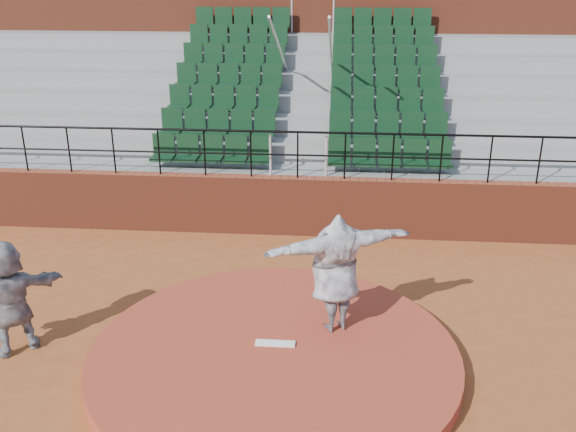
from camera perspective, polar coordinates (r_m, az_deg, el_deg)
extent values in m
plane|color=#954B21|center=(9.87, -1.22, -13.01)|extent=(90.00, 90.00, 0.00)
cylinder|color=#A23A24|center=(9.80, -1.23, -12.41)|extent=(5.50, 5.50, 0.25)
cube|color=white|center=(9.85, -1.14, -11.24)|extent=(0.60, 0.15, 0.03)
cube|color=maroon|center=(14.01, 0.84, 0.91)|extent=(24.00, 0.30, 1.30)
cylinder|color=black|center=(13.51, 0.88, 7.47)|extent=(24.00, 0.05, 0.05)
cylinder|color=black|center=(13.64, 0.87, 5.43)|extent=(24.00, 0.04, 0.04)
cylinder|color=black|center=(15.25, -22.36, 5.55)|extent=(0.04, 0.04, 1.00)
cylinder|color=black|center=(14.83, -18.89, 5.59)|extent=(0.04, 0.04, 1.00)
cylinder|color=black|center=(14.46, -15.24, 5.61)|extent=(0.04, 0.04, 1.00)
cylinder|color=black|center=(14.15, -11.40, 5.61)|extent=(0.04, 0.04, 1.00)
cylinder|color=black|center=(13.91, -7.42, 5.58)|extent=(0.04, 0.04, 1.00)
cylinder|color=black|center=(13.74, -3.32, 5.52)|extent=(0.04, 0.04, 1.00)
cylinder|color=black|center=(13.64, 0.87, 5.43)|extent=(0.04, 0.04, 1.00)
cylinder|color=black|center=(13.62, 5.09, 5.32)|extent=(0.04, 0.04, 1.00)
cylinder|color=black|center=(13.66, 9.30, 5.17)|extent=(0.04, 0.04, 1.00)
cylinder|color=black|center=(13.78, 13.46, 5.00)|extent=(0.04, 0.04, 1.00)
cylinder|color=black|center=(13.97, 17.52, 4.81)|extent=(0.04, 0.04, 1.00)
cylinder|color=black|center=(14.23, 21.46, 4.60)|extent=(0.04, 0.04, 1.00)
cube|color=gray|center=(14.55, 0.99, 1.71)|extent=(24.00, 0.85, 1.30)
cube|color=black|center=(14.50, -6.83, 5.69)|extent=(2.75, 0.48, 0.72)
cube|color=black|center=(14.26, 9.00, 5.30)|extent=(2.75, 0.48, 0.72)
cube|color=gray|center=(15.28, 1.21, 3.50)|extent=(24.00, 0.85, 1.70)
cube|color=black|center=(15.20, -6.28, 8.02)|extent=(2.75, 0.48, 0.72)
cube|color=black|center=(14.97, 8.88, 7.68)|extent=(2.75, 0.48, 0.72)
cube|color=gray|center=(16.03, 1.41, 5.13)|extent=(24.00, 0.85, 2.10)
cube|color=black|center=(15.93, -5.77, 10.15)|extent=(2.75, 0.48, 0.72)
cube|color=black|center=(15.71, 8.77, 9.84)|extent=(2.75, 0.48, 0.72)
cube|color=gray|center=(16.79, 1.58, 6.60)|extent=(24.00, 0.85, 2.50)
cube|color=black|center=(16.68, -5.30, 12.08)|extent=(2.75, 0.48, 0.72)
cube|color=black|center=(16.47, 8.67, 11.81)|extent=(2.75, 0.48, 0.72)
cube|color=gray|center=(17.57, 1.75, 7.95)|extent=(24.00, 0.85, 2.90)
cube|color=black|center=(17.45, -4.86, 13.85)|extent=(2.75, 0.48, 0.72)
cube|color=black|center=(17.25, 8.58, 13.60)|extent=(2.75, 0.48, 0.72)
cube|color=gray|center=(18.35, 1.90, 9.19)|extent=(24.00, 0.85, 3.30)
cube|color=black|center=(18.23, -4.46, 15.46)|extent=(2.75, 0.48, 0.72)
cube|color=black|center=(18.04, 8.49, 15.23)|extent=(2.75, 0.48, 0.72)
cube|color=gray|center=(19.14, 2.04, 10.32)|extent=(24.00, 0.85, 3.70)
cube|color=black|center=(19.03, -4.09, 16.94)|extent=(2.75, 0.48, 0.72)
cube|color=black|center=(18.85, 8.41, 16.73)|extent=(2.75, 0.48, 0.72)
cylinder|color=silver|center=(16.41, -0.49, 13.92)|extent=(0.06, 5.97, 2.46)
cylinder|color=silver|center=(16.35, 3.83, 13.84)|extent=(0.06, 5.97, 2.46)
cube|color=maroon|center=(20.79, 2.38, 15.96)|extent=(24.00, 3.00, 7.10)
imported|color=black|center=(9.82, 4.26, -5.04)|extent=(2.41, 1.57, 1.92)
imported|color=black|center=(10.59, -23.50, -6.65)|extent=(1.64, 1.50, 1.83)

